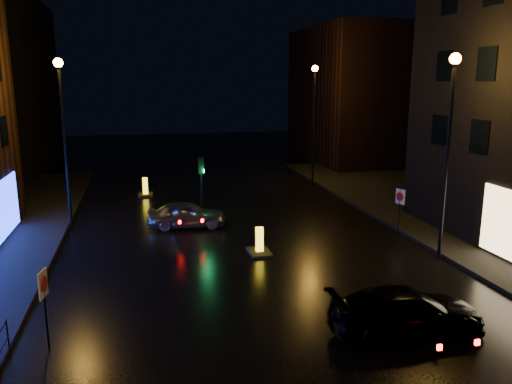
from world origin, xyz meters
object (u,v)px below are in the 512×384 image
Objects in this scene: traffic_signal at (202,212)px; road_sign_right at (400,200)px; bollard_near at (259,248)px; silver_hatchback at (187,214)px; dark_sedan at (406,311)px; bollard_far at (146,192)px; road_sign_left at (44,291)px.

road_sign_right is at bearing -25.63° from traffic_signal.
bollard_near is at bearing -9.94° from road_sign_right.
dark_sedan reaches higher than silver_hatchback.
bollard_near is at bearing -67.02° from bollard_far.
bollard_far is 0.63× the size of road_sign_right.
bollard_near is 0.62× the size of road_sign_right.
traffic_signal is at bearing -45.79° from road_sign_right.
dark_sedan reaches higher than bollard_near.
road_sign_right reaches higher than silver_hatchback.
road_sign_left is (-10.17, 1.42, 1.06)m from dark_sedan.
road_sign_left reaches higher than silver_hatchback.
bollard_far is at bearing 112.55° from traffic_signal.
road_sign_left is (-7.56, -6.32, 1.47)m from bollard_near.
road_sign_left is at bearing -96.10° from bollard_far.
road_sign_right is at bearing -25.20° from dark_sedan.
bollard_far is (-7.25, 20.29, -0.41)m from dark_sedan.
traffic_signal is 0.88× the size of silver_hatchback.
dark_sedan is at bearing -71.87° from traffic_signal.
road_sign_left reaches higher than bollard_far.
road_sign_right is at bearing 38.23° from road_sign_left.
dark_sedan is (4.39, -13.42, 0.17)m from traffic_signal.
road_sign_left is 16.72m from road_sign_right.
dark_sedan is 2.09× the size of road_sign_right.
road_sign_left is (-5.78, -12.00, 1.23)m from traffic_signal.
bollard_far is at bearing 109.00° from bollard_near.
bollard_near is (1.78, -5.68, -0.24)m from traffic_signal.
road_sign_left is (-2.92, -18.87, 1.47)m from bollard_far.
bollard_near is 7.56m from road_sign_right.
bollard_near is at bearing -72.59° from traffic_signal.
dark_sedan reaches higher than bollard_far.
bollard_near is 13.38m from bollard_far.
bollard_far is (-1.95, 7.80, -0.41)m from silver_hatchback.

